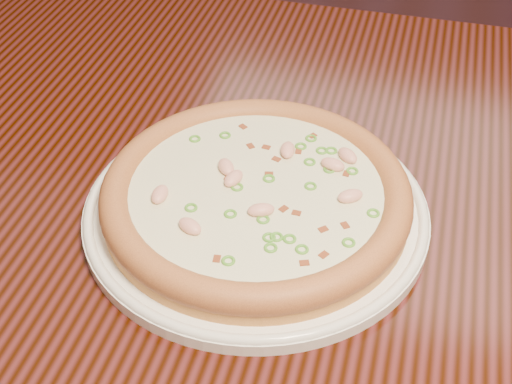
# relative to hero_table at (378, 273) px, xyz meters

# --- Properties ---
(hero_table) EXTENTS (1.20, 0.80, 0.75)m
(hero_table) POSITION_rel_hero_table_xyz_m (0.00, 0.00, 0.00)
(hero_table) COLOR black
(hero_table) RESTS_ON ground
(plate) EXTENTS (0.32, 0.32, 0.02)m
(plate) POSITION_rel_hero_table_xyz_m (-0.12, -0.05, 0.11)
(plate) COLOR white
(plate) RESTS_ON hero_table
(pizza) EXTENTS (0.29, 0.29, 0.03)m
(pizza) POSITION_rel_hero_table_xyz_m (-0.12, -0.05, 0.13)
(pizza) COLOR tan
(pizza) RESTS_ON plate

